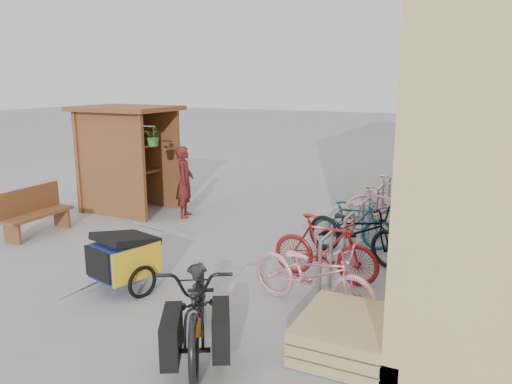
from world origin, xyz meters
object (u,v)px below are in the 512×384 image
at_px(pallet_stack, 346,334).
at_px(bike_6, 391,201).
at_px(bike_0, 313,273).
at_px(bike_1, 325,248).
at_px(shopping_carts, 433,177).
at_px(bike_3, 352,225).
at_px(bike_4, 372,215).
at_px(bike_2, 356,231).
at_px(bench, 34,211).
at_px(cargo_bike, 199,302).
at_px(bike_5, 380,211).
at_px(kiosk, 124,144).
at_px(bike_7, 393,197).
at_px(child_trailer, 124,257).
at_px(person_kiosk, 185,182).

height_order(pallet_stack, bike_6, bike_6).
xyz_separation_m(bike_0, bike_1, (-0.16, 1.02, 0.00)).
bearing_deg(bike_6, shopping_carts, -31.29).
xyz_separation_m(bike_3, bike_4, (0.18, 0.77, 0.02)).
height_order(bike_0, bike_4, bike_0).
bearing_deg(bike_3, bike_1, 163.70).
height_order(shopping_carts, bike_2, shopping_carts).
xyz_separation_m(bench, cargo_bike, (5.15, -2.25, 0.08)).
xyz_separation_m(pallet_stack, bike_0, (-0.70, 0.85, 0.29)).
xyz_separation_m(pallet_stack, bike_3, (-0.85, 3.44, 0.24)).
distance_m(cargo_bike, bike_5, 5.24).
bearing_deg(kiosk, shopping_carts, 32.88).
distance_m(bike_0, bike_4, 3.35).
xyz_separation_m(bike_0, bike_4, (0.02, 3.35, -0.03)).
xyz_separation_m(pallet_stack, bench, (-6.68, 1.61, 0.27)).
bearing_deg(shopping_carts, bike_7, -105.17).
height_order(bench, bike_1, bike_1).
bearing_deg(shopping_carts, bike_6, -102.28).
xyz_separation_m(child_trailer, bike_7, (2.79, 5.52, -0.02)).
bearing_deg(bike_3, bike_7, -22.77).
bearing_deg(bike_7, bike_5, -168.75).
bearing_deg(bike_5, bike_4, -179.48).
distance_m(child_trailer, bike_7, 6.19).
bearing_deg(bike_0, bike_4, 14.23).
bearing_deg(bike_7, bike_1, -172.02).
distance_m(person_kiosk, bike_6, 4.44).
bearing_deg(bike_2, bike_4, 17.45).
relative_size(person_kiosk, bike_7, 1.00).
xyz_separation_m(kiosk, bike_2, (5.61, -0.90, -1.05)).
relative_size(bike_1, bike_2, 0.88).
distance_m(pallet_stack, bike_7, 5.85).
xyz_separation_m(kiosk, child_trailer, (2.91, -3.58, -1.06)).
relative_size(pallet_stack, child_trailer, 0.78).
xyz_separation_m(kiosk, bike_6, (5.73, 1.53, -1.07)).
bearing_deg(bike_1, person_kiosk, 64.54).
xyz_separation_m(bench, bike_2, (6.01, 1.36, 0.02)).
bearing_deg(person_kiosk, bike_3, -119.85).
relative_size(shopping_carts, bike_3, 1.29).
height_order(bench, bike_4, bench).
height_order(person_kiosk, bike_4, person_kiosk).
bearing_deg(bike_6, bike_4, 155.17).
xyz_separation_m(bike_3, bike_6, (0.30, 1.97, 0.03)).
relative_size(bike_0, bike_2, 1.00).
bearing_deg(bench, pallet_stack, -14.89).
bearing_deg(bike_7, pallet_stack, -162.27).
xyz_separation_m(person_kiosk, bike_3, (3.90, -0.56, -0.34)).
height_order(child_trailer, bike_1, bike_1).
height_order(bench, cargo_bike, cargo_bike).
height_order(bench, bike_7, bike_7).
xyz_separation_m(pallet_stack, child_trailer, (-3.37, 0.29, 0.28)).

